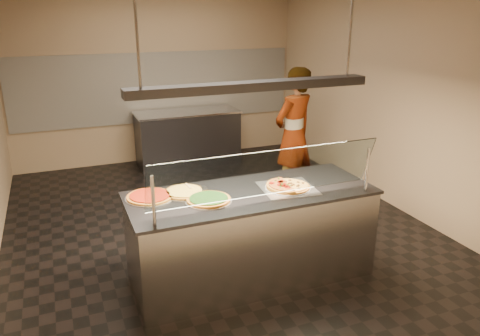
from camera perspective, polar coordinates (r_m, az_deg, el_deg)
name	(u,v)px	position (r m, az deg, el deg)	size (l,w,h in m)	color
ground	(215,225)	(6.01, -3.01, -6.96)	(5.00, 6.00, 0.02)	black
wall_back	(157,75)	(8.39, -10.06, 11.04)	(5.00, 0.02, 3.00)	#9E8766
wall_front	(374,203)	(2.95, 16.01, -4.07)	(5.00, 0.02, 3.00)	#9E8766
wall_right	(388,94)	(6.74, 17.59, 8.56)	(0.02, 6.00, 3.00)	#9E8766
tile_band	(158,87)	(8.39, -9.94, 9.67)	(4.90, 0.02, 1.20)	silver
serving_counter	(251,235)	(4.73, 1.38, -8.12)	(2.40, 0.94, 0.93)	#B7B7BC
sneeze_guard	(267,174)	(4.14, 3.34, -0.73)	(2.16, 0.18, 0.54)	#B7B7BC
perforated_tray	(288,188)	(4.63, 5.83, -2.40)	(0.57, 0.57, 0.01)	silver
half_pizza_pepperoni	(278,186)	(4.58, 4.70, -2.26)	(0.26, 0.45, 0.05)	#955A1B
half_pizza_sausage	(297,184)	(4.67, 6.95, -1.99)	(0.26, 0.45, 0.04)	#955A1B
pizza_spinach	(209,199)	(4.32, -3.86, -3.82)	(0.44, 0.44, 0.03)	silver
pizza_cheese	(184,192)	(4.52, -6.82, -2.88)	(0.42, 0.42, 0.03)	silver
pizza_tomato	(150,196)	(4.46, -10.94, -3.40)	(0.46, 0.46, 0.03)	silver
pizza_spatula	(193,187)	(4.58, -5.70, -2.33)	(0.18, 0.23, 0.02)	#B7B7BC
prep_table	(188,137)	(8.24, -6.38, 3.73)	(1.77, 0.74, 0.93)	#343439
worker	(294,135)	(6.55, 6.55, 3.99)	(0.68, 0.45, 1.88)	#38353E
heat_lamp_housing	(252,86)	(4.26, 1.53, 9.95)	(2.30, 0.18, 0.08)	#343439
lamp_rod_left	(136,24)	(3.92, -12.55, 16.75)	(0.02, 0.02, 1.01)	#B7B7BC
lamp_rod_right	(351,21)	(4.70, 13.38, 16.99)	(0.02, 0.02, 1.01)	#B7B7BC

